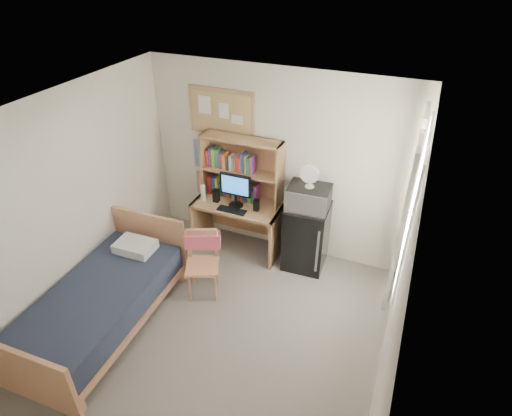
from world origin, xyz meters
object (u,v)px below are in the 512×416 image
at_px(speaker_right, 256,205).
at_px(mini_fridge, 306,236).
at_px(bed, 102,307).
at_px(monitor, 236,191).
at_px(microwave, 309,198).
at_px(desk_fan, 310,177).
at_px(desk_chair, 202,265).
at_px(bulletin_board, 221,112).
at_px(speaker_left, 216,196).
at_px(desk, 238,226).

bearing_deg(speaker_right, mini_fridge, 7.51).
height_order(bed, monitor, monitor).
xyz_separation_m(microwave, desk_fan, (0.00, 0.00, 0.30)).
xyz_separation_m(speaker_right, desk_fan, (0.69, 0.07, 0.53)).
relative_size(mini_fridge, speaker_right, 5.63).
bearing_deg(desk_fan, mini_fridge, 90.00).
xyz_separation_m(desk_chair, bed, (-0.80, -0.94, -0.15)).
bearing_deg(speaker_right, desk_chair, -109.41).
bearing_deg(bulletin_board, monitor, -46.54).
distance_m(speaker_left, speaker_right, 0.60).
bearing_deg(speaker_left, desk_chair, -74.32).
height_order(desk_chair, speaker_left, speaker_left).
xyz_separation_m(desk, desk_fan, (0.99, 0.01, 1.00)).
relative_size(bulletin_board, desk_fan, 3.26).
xyz_separation_m(bulletin_board, bed, (-0.49, -2.26, -1.64)).
distance_m(desk_chair, speaker_right, 1.09).
bearing_deg(bulletin_board, speaker_right, -29.58).
bearing_deg(bulletin_board, microwave, -12.52).
height_order(mini_fridge, speaker_right, same).
height_order(bulletin_board, desk, bulletin_board).
relative_size(desk, mini_fridge, 1.31).
height_order(bulletin_board, speaker_right, bulletin_board).
bearing_deg(desk, microwave, 0.62).
bearing_deg(bulletin_board, desk_chair, -76.45).
height_order(bed, speaker_right, speaker_right).
distance_m(mini_fridge, microwave, 0.62).
height_order(bulletin_board, desk_chair, bulletin_board).
distance_m(desk, monitor, 0.62).
height_order(bulletin_board, microwave, bulletin_board).
bearing_deg(microwave, bulletin_board, 164.55).
bearing_deg(speaker_left, speaker_right, -0.00).
bearing_deg(mini_fridge, desk, 178.93).
distance_m(desk, speaker_left, 0.57).
xyz_separation_m(bed, speaker_left, (0.54, 1.89, 0.57)).
bearing_deg(speaker_left, microwave, 3.14).
bearing_deg(desk_fan, desk_chair, -137.96).
bearing_deg(mini_fridge, microwave, -90.00).
bearing_deg(desk_fan, microwave, 0.00).
distance_m(bed, desk_fan, 2.89).
bearing_deg(bed, speaker_left, 72.39).
bearing_deg(speaker_left, bed, -105.94).
xyz_separation_m(desk_chair, speaker_left, (-0.27, 0.95, 0.43)).
height_order(desk, desk_fan, desk_fan).
relative_size(bulletin_board, speaker_right, 5.69).
bearing_deg(microwave, bed, -135.87).
distance_m(bed, monitor, 2.19).
bearing_deg(speaker_left, desk_fan, 3.14).
bearing_deg(bed, monitor, 64.37).
bearing_deg(bulletin_board, bed, -102.15).
height_order(desk_chair, desk_fan, desk_fan).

